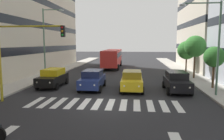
{
  "coord_description": "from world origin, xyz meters",
  "views": [
    {
      "loc": [
        -2.07,
        14.47,
        4.17
      ],
      "look_at": [
        -0.08,
        -4.57,
        1.8
      ],
      "focal_mm": 35.06,
      "sensor_mm": 36.0,
      "label": 1
    }
  ],
  "objects": [
    {
      "name": "car_1",
      "position": [
        -1.85,
        -4.67,
        0.89
      ],
      "size": [
        2.02,
        4.44,
        1.72
      ],
      "color": "gold",
      "rests_on": "ground_plane"
    },
    {
      "name": "ground_plane",
      "position": [
        0.0,
        0.0,
        0.0
      ],
      "size": [
        180.0,
        180.0,
        0.0
      ],
      "primitive_type": "plane",
      "color": "#262628"
    },
    {
      "name": "crosswalk_markings",
      "position": [
        -0.0,
        0.0,
        0.0
      ],
      "size": [
        10.35,
        2.8,
        0.01
      ],
      "color": "silver",
      "rests_on": "ground_plane"
    },
    {
      "name": "street_tree_2",
      "position": [
        -8.89,
        -11.31,
        3.78
      ],
      "size": [
        2.43,
        2.43,
        4.86
      ],
      "color": "#513823",
      "rests_on": "sidewalk_left"
    },
    {
      "name": "street_tree_1",
      "position": [
        -9.1,
        -5.76,
        2.93
      ],
      "size": [
        1.84,
        1.84,
        3.72
      ],
      "color": "#513823",
      "rests_on": "sidewalk_left"
    },
    {
      "name": "street_lamp_left",
      "position": [
        -7.87,
        -2.93,
        4.54
      ],
      "size": [
        3.16,
        0.28,
        7.14
      ],
      "color": "#4C6B56",
      "rests_on": "sidewalk_left"
    },
    {
      "name": "street_tree_3",
      "position": [
        -9.28,
        -17.06,
        3.16
      ],
      "size": [
        2.57,
        2.57,
        4.31
      ],
      "color": "#513823",
      "rests_on": "sidewalk_left"
    },
    {
      "name": "bus_behind_traffic",
      "position": [
        1.71,
        -22.07,
        1.86
      ],
      "size": [
        2.78,
        10.5,
        3.0
      ],
      "color": "red",
      "rests_on": "ground_plane"
    },
    {
      "name": "car_3",
      "position": [
        5.71,
        -5.5,
        0.89
      ],
      "size": [
        2.02,
        4.44,
        1.72
      ],
      "color": "black",
      "rests_on": "ground_plane"
    },
    {
      "name": "lane_arrow_1",
      "position": [
        3.9,
        5.5,
        0.0
      ],
      "size": [
        0.5,
        2.2,
        0.01
      ],
      "primitive_type": "cube",
      "color": "silver",
      "rests_on": "ground_plane"
    },
    {
      "name": "car_2",
      "position": [
        1.71,
        -4.81,
        0.89
      ],
      "size": [
        2.02,
        4.44,
        1.72
      ],
      "color": "navy",
      "rests_on": "ground_plane"
    },
    {
      "name": "traffic_light_gantry",
      "position": [
        5.98,
        0.03,
        3.74
      ],
      "size": [
        4.86,
        0.36,
        5.5
      ],
      "color": "#AD991E",
      "rests_on": "ground_plane"
    },
    {
      "name": "street_lamp_right",
      "position": [
        8.05,
        -10.06,
        4.88
      ],
      "size": [
        2.5,
        0.28,
        7.91
      ],
      "color": "#4C6B56",
      "rests_on": "sidewalk_right"
    },
    {
      "name": "car_0",
      "position": [
        -5.69,
        -4.56,
        0.89
      ],
      "size": [
        2.02,
        4.44,
        1.72
      ],
      "color": "black",
      "rests_on": "ground_plane"
    }
  ]
}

